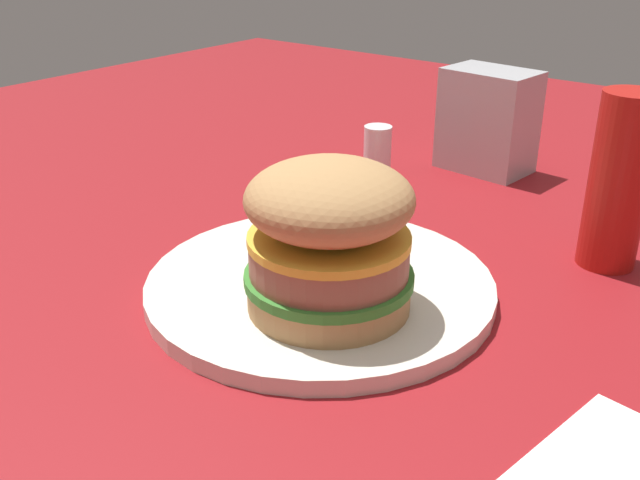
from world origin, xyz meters
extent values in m
plane|color=maroon|center=(0.00, 0.00, 0.00)|extent=(1.60, 1.60, 0.00)
cylinder|color=silver|center=(0.01, -0.01, 0.01)|extent=(0.25, 0.25, 0.01)
cylinder|color=tan|center=(-0.02, 0.02, 0.02)|extent=(0.11, 0.11, 0.02)
cylinder|color=#387F2D|center=(-0.02, 0.02, 0.03)|extent=(0.11, 0.11, 0.01)
cylinder|color=#8E5B47|center=(-0.02, 0.02, 0.05)|extent=(0.10, 0.10, 0.02)
cylinder|color=yellow|center=(-0.02, 0.02, 0.06)|extent=(0.11, 0.11, 0.01)
ellipsoid|color=tan|center=(-0.02, 0.02, 0.09)|extent=(0.11, 0.11, 0.05)
cylinder|color=gold|center=(0.04, -0.04, 0.02)|extent=(0.04, 0.06, 0.01)
cylinder|color=gold|center=(0.04, -0.06, 0.02)|extent=(0.04, 0.07, 0.01)
cylinder|color=gold|center=(0.03, -0.05, 0.02)|extent=(0.03, 0.05, 0.01)
cylinder|color=#E5B251|center=(0.02, -0.07, 0.02)|extent=(0.08, 0.02, 0.01)
cylinder|color=#E5B251|center=(0.02, -0.07, 0.02)|extent=(0.01, 0.08, 0.01)
cylinder|color=#E5B251|center=(0.02, -0.06, 0.02)|extent=(0.07, 0.04, 0.01)
cylinder|color=gold|center=(0.03, -0.05, 0.02)|extent=(0.02, 0.08, 0.01)
cylinder|color=gold|center=(0.03, -0.06, 0.02)|extent=(0.05, 0.04, 0.01)
cylinder|color=#E5B251|center=(0.05, -0.03, 0.02)|extent=(0.01, 0.06, 0.01)
cylinder|color=gold|center=(0.02, -0.05, 0.02)|extent=(0.03, 0.06, 0.01)
cylinder|color=gold|center=(0.04, -0.08, 0.02)|extent=(0.05, 0.03, 0.01)
cylinder|color=gold|center=(0.03, -0.06, 0.02)|extent=(0.07, 0.02, 0.01)
cube|color=#B7BABF|center=(0.04, -0.33, 0.05)|extent=(0.10, 0.07, 0.10)
cylinder|color=#B21914|center=(-0.13, -0.18, 0.07)|extent=(0.04, 0.04, 0.14)
cylinder|color=white|center=(0.12, -0.23, 0.03)|extent=(0.03, 0.03, 0.06)
camera|label=1|loc=(-0.27, 0.36, 0.25)|focal=40.92mm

